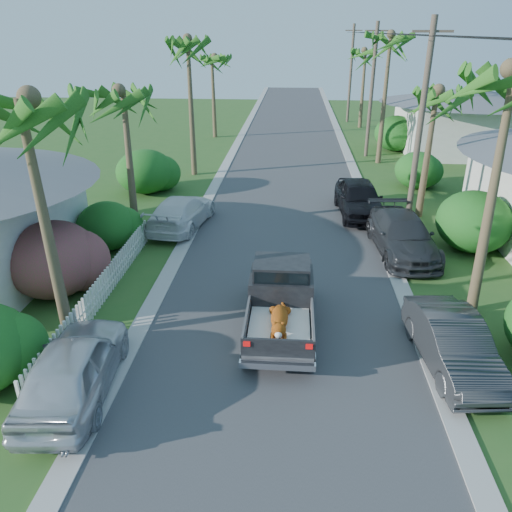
# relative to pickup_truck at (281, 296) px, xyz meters

# --- Properties ---
(ground) EXTENTS (120.00, 120.00, 0.00)m
(ground) POSITION_rel_pickup_truck_xyz_m (-0.04, -4.55, -1.01)
(ground) COLOR #2F5921
(ground) RESTS_ON ground
(road) EXTENTS (8.00, 100.00, 0.02)m
(road) POSITION_rel_pickup_truck_xyz_m (-0.04, 20.45, -1.00)
(road) COLOR #38383A
(road) RESTS_ON ground
(curb_left) EXTENTS (0.60, 100.00, 0.06)m
(curb_left) POSITION_rel_pickup_truck_xyz_m (-4.34, 20.45, -0.98)
(curb_left) COLOR #A5A39E
(curb_left) RESTS_ON ground
(curb_right) EXTENTS (0.60, 100.00, 0.06)m
(curb_right) POSITION_rel_pickup_truck_xyz_m (4.26, 20.45, -0.98)
(curb_right) COLOR #A5A39E
(curb_right) RESTS_ON ground
(pickup_truck) EXTENTS (1.98, 5.12, 2.06)m
(pickup_truck) POSITION_rel_pickup_truck_xyz_m (0.00, 0.00, 0.00)
(pickup_truck) COLOR black
(pickup_truck) RESTS_ON ground
(parked_car_rn) EXTENTS (1.95, 4.47, 1.43)m
(parked_car_rn) POSITION_rel_pickup_truck_xyz_m (4.71, -1.80, -0.29)
(parked_car_rn) COLOR #292B2D
(parked_car_rn) RESTS_ON ground
(parked_car_rm) EXTENTS (2.59, 5.51, 1.55)m
(parked_car_rm) POSITION_rel_pickup_truck_xyz_m (4.80, 5.87, -0.23)
(parked_car_rm) COLOR #2D2F32
(parked_car_rm) RESTS_ON ground
(parked_car_rf) EXTENTS (2.32, 5.13, 1.71)m
(parked_car_rf) POSITION_rel_pickup_truck_xyz_m (3.56, 10.45, -0.16)
(parked_car_rf) COLOR black
(parked_car_rf) RESTS_ON ground
(parked_car_ln) EXTENTS (2.27, 4.82, 1.59)m
(parked_car_ln) POSITION_rel_pickup_truck_xyz_m (-5.04, -3.69, -0.21)
(parked_car_ln) COLOR silver
(parked_car_ln) RESTS_ON ground
(parked_car_lf) EXTENTS (2.73, 5.28, 1.47)m
(parked_car_lf) POSITION_rel_pickup_truck_xyz_m (-4.86, 8.14, -0.28)
(parked_car_lf) COLOR silver
(parked_car_lf) RESTS_ON ground
(palm_l_a) EXTENTS (4.40, 4.40, 8.20)m
(palm_l_a) POSITION_rel_pickup_truck_xyz_m (-6.24, -1.55, 5.92)
(palm_l_a) COLOR brown
(palm_l_a) RESTS_ON ground
(palm_l_b) EXTENTS (4.40, 4.40, 7.40)m
(palm_l_b) POSITION_rel_pickup_truck_xyz_m (-6.84, 7.45, 5.14)
(palm_l_b) COLOR brown
(palm_l_b) RESTS_ON ground
(palm_l_c) EXTENTS (4.40, 4.40, 9.20)m
(palm_l_c) POSITION_rel_pickup_truck_xyz_m (-6.04, 17.45, 6.90)
(palm_l_c) COLOR brown
(palm_l_c) RESTS_ON ground
(palm_l_d) EXTENTS (4.40, 4.40, 7.70)m
(palm_l_d) POSITION_rel_pickup_truck_xyz_m (-6.54, 29.45, 5.43)
(palm_l_d) COLOR brown
(palm_l_d) RESTS_ON ground
(palm_r_b) EXTENTS (4.40, 4.40, 7.20)m
(palm_r_b) POSITION_rel_pickup_truck_xyz_m (6.56, 10.45, 4.94)
(palm_r_b) COLOR brown
(palm_r_b) RESTS_ON ground
(palm_r_c) EXTENTS (4.40, 4.40, 9.40)m
(palm_r_c) POSITION_rel_pickup_truck_xyz_m (6.16, 21.45, 7.10)
(palm_r_c) COLOR brown
(palm_r_c) RESTS_ON ground
(palm_r_d) EXTENTS (4.40, 4.40, 8.00)m
(palm_r_d) POSITION_rel_pickup_truck_xyz_m (6.46, 35.45, 5.73)
(palm_r_d) COLOR brown
(palm_r_d) RESTS_ON ground
(shrub_l_b) EXTENTS (3.00, 3.30, 2.60)m
(shrub_l_b) POSITION_rel_pickup_truck_xyz_m (-7.84, 1.45, 0.29)
(shrub_l_b) COLOR #C41C54
(shrub_l_b) RESTS_ON ground
(shrub_l_c) EXTENTS (2.40, 2.64, 2.00)m
(shrub_l_c) POSITION_rel_pickup_truck_xyz_m (-7.44, 5.45, -0.01)
(shrub_l_c) COLOR #1D4D16
(shrub_l_c) RESTS_ON ground
(shrub_l_d) EXTENTS (3.20, 3.52, 2.40)m
(shrub_l_d) POSITION_rel_pickup_truck_xyz_m (-8.04, 13.45, 0.19)
(shrub_l_d) COLOR #1D4D16
(shrub_l_d) RESTS_ON ground
(shrub_r_b) EXTENTS (3.00, 3.30, 2.50)m
(shrub_r_b) POSITION_rel_pickup_truck_xyz_m (7.76, 6.45, 0.24)
(shrub_r_b) COLOR #1D4D16
(shrub_r_b) RESTS_ON ground
(shrub_r_c) EXTENTS (2.60, 2.86, 2.10)m
(shrub_r_c) POSITION_rel_pickup_truck_xyz_m (7.46, 15.45, 0.04)
(shrub_r_c) COLOR #1D4D16
(shrub_r_c) RESTS_ON ground
(shrub_r_d) EXTENTS (3.20, 3.52, 2.60)m
(shrub_r_d) POSITION_rel_pickup_truck_xyz_m (7.96, 25.45, 0.29)
(shrub_r_d) COLOR #1D4D16
(shrub_r_d) RESTS_ON ground
(picket_fence) EXTENTS (0.10, 11.00, 1.00)m
(picket_fence) POSITION_rel_pickup_truck_xyz_m (-6.04, 0.95, -0.51)
(picket_fence) COLOR white
(picket_fence) RESTS_ON ground
(house_right_far) EXTENTS (9.00, 8.00, 4.60)m
(house_right_far) POSITION_rel_pickup_truck_xyz_m (12.96, 25.45, 1.11)
(house_right_far) COLOR silver
(house_right_far) RESTS_ON ground
(utility_pole_b) EXTENTS (1.60, 0.26, 9.00)m
(utility_pole_b) POSITION_rel_pickup_truck_xyz_m (5.56, 8.45, 3.59)
(utility_pole_b) COLOR brown
(utility_pole_b) RESTS_ON ground
(utility_pole_c) EXTENTS (1.60, 0.26, 9.00)m
(utility_pole_c) POSITION_rel_pickup_truck_xyz_m (5.56, 23.45, 3.59)
(utility_pole_c) COLOR brown
(utility_pole_c) RESTS_ON ground
(utility_pole_d) EXTENTS (1.60, 0.26, 9.00)m
(utility_pole_d) POSITION_rel_pickup_truck_xyz_m (5.56, 38.45, 3.59)
(utility_pole_d) COLOR brown
(utility_pole_d) RESTS_ON ground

